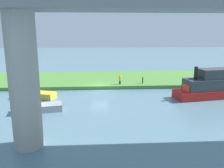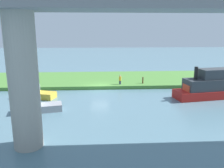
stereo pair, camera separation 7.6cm
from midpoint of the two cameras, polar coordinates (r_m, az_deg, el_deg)
ground_plane at (r=33.72m, az=-2.93°, el=-1.40°), size 160.00×160.00×0.00m
grassy_bank at (r=39.50m, az=-3.00°, el=1.14°), size 80.00×12.00×0.50m
bridge_pylon at (r=17.43m, az=-20.64°, el=0.30°), size 2.10×2.10×9.71m
bridge_span at (r=17.15m, az=-22.14°, el=18.03°), size 55.55×4.30×3.25m
person_on_bank at (r=34.73m, az=2.05°, el=1.08°), size 0.49×0.49×1.39m
mooring_post at (r=35.59m, az=7.60°, el=0.91°), size 0.20×0.20×0.97m
houseboat_blue at (r=31.85m, az=22.47°, el=-0.50°), size 8.24×3.86×4.05m
pontoon_yellow at (r=31.25m, az=-18.29°, el=-2.14°), size 5.23×3.07×1.64m
riverboat_paddlewheel at (r=25.96m, az=-17.70°, el=-5.23°), size 4.99×2.65×1.58m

